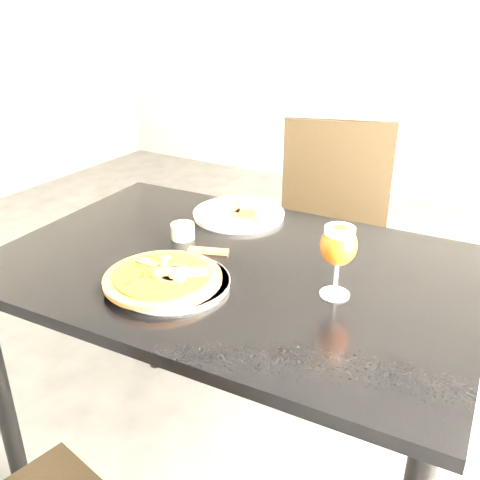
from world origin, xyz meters
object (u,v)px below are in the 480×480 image
Objects in this scene: dining_table at (233,293)px; chair_far at (331,238)px; beer_glass at (339,246)px; pizza at (163,277)px.

chair_far is at bearing 87.97° from dining_table.
beer_glass reaches higher than dining_table.
dining_table is 4.55× the size of pizza.
chair_far is 5.51× the size of beer_glass.
pizza is (-0.05, -0.92, 0.25)m from chair_far.
pizza is 0.41m from beer_glass.
pizza is at bearing -154.97° from beer_glass.
dining_table is 0.35m from beer_glass.
beer_glass is at bearing -7.15° from dining_table.
beer_glass is at bearing -87.52° from chair_far.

